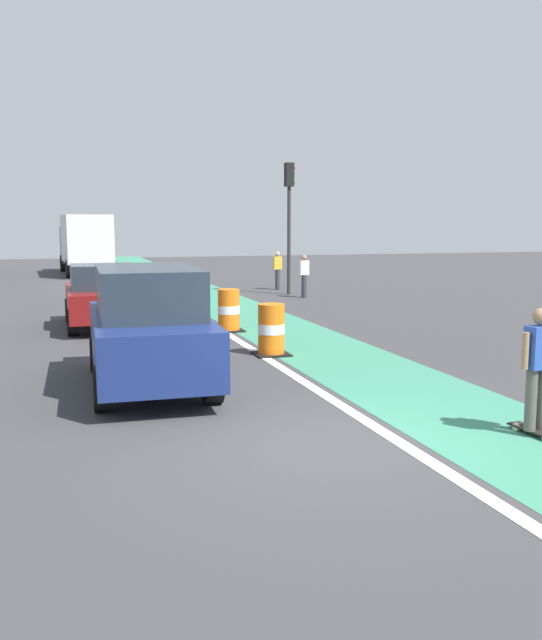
# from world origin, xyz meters

# --- Properties ---
(ground_plane) EXTENTS (100.00, 100.00, 0.00)m
(ground_plane) POSITION_xyz_m (0.00, 0.00, 0.00)
(ground_plane) COLOR #38383A
(bike_lane_strip) EXTENTS (2.50, 80.00, 0.01)m
(bike_lane_strip) POSITION_xyz_m (2.40, 12.00, 0.00)
(bike_lane_strip) COLOR #387F60
(bike_lane_strip) RESTS_ON ground
(lane_divider_stripe) EXTENTS (0.20, 80.00, 0.01)m
(lane_divider_stripe) POSITION_xyz_m (0.90, 12.00, 0.01)
(lane_divider_stripe) COLOR silver
(lane_divider_stripe) RESTS_ON ground
(skateboarder_on_lane) EXTENTS (0.57, 0.82, 1.69)m
(skateboarder_on_lane) POSITION_xyz_m (2.75, -0.50, 0.91)
(skateboarder_on_lane) COLOR black
(skateboarder_on_lane) RESTS_ON ground
(parked_suv_nearest) EXTENTS (2.03, 4.66, 2.04)m
(parked_suv_nearest) POSITION_xyz_m (-1.72, 3.83, 1.04)
(parked_suv_nearest) COLOR navy
(parked_suv_nearest) RESTS_ON ground
(parked_sedan_second) EXTENTS (1.93, 4.10, 1.70)m
(parked_sedan_second) POSITION_xyz_m (-2.00, 10.96, 0.83)
(parked_sedan_second) COLOR maroon
(parked_sedan_second) RESTS_ON ground
(traffic_barrel_front) EXTENTS (0.73, 0.73, 1.09)m
(traffic_barrel_front) POSITION_xyz_m (1.12, 5.88, 0.53)
(traffic_barrel_front) COLOR orange
(traffic_barrel_front) RESTS_ON ground
(traffic_barrel_mid) EXTENTS (0.73, 0.73, 1.09)m
(traffic_barrel_mid) POSITION_xyz_m (1.06, 9.33, 0.53)
(traffic_barrel_mid) COLOR orange
(traffic_barrel_mid) RESTS_ON ground
(delivery_truck_down_block) EXTENTS (2.64, 7.69, 3.23)m
(delivery_truck_down_block) POSITION_xyz_m (-1.59, 31.28, 1.85)
(delivery_truck_down_block) COLOR silver
(delivery_truck_down_block) RESTS_ON ground
(traffic_light_corner) EXTENTS (0.41, 0.32, 5.10)m
(traffic_light_corner) POSITION_xyz_m (5.61, 17.77, 3.50)
(traffic_light_corner) COLOR #2D2D2D
(traffic_light_corner) RESTS_ON ground
(pedestrian_crossing) EXTENTS (0.34, 0.20, 1.61)m
(pedestrian_crossing) POSITION_xyz_m (5.74, 16.41, 0.86)
(pedestrian_crossing) COLOR #33333D
(pedestrian_crossing) RESTS_ON ground
(pedestrian_waiting) EXTENTS (0.34, 0.20, 1.61)m
(pedestrian_waiting) POSITION_xyz_m (5.77, 19.72, 0.86)
(pedestrian_waiting) COLOR #33333D
(pedestrian_waiting) RESTS_ON ground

